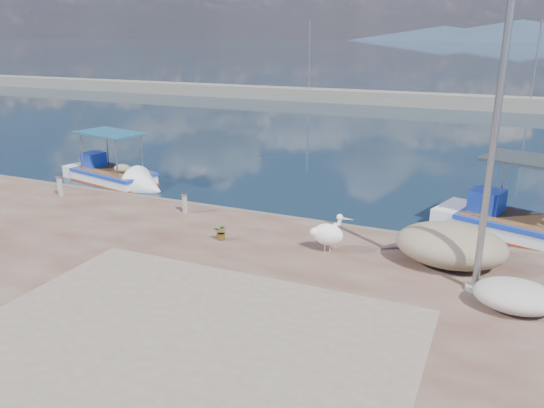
{
  "coord_description": "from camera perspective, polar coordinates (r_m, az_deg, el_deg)",
  "views": [
    {
      "loc": [
        6.3,
        -10.47,
        6.3
      ],
      "look_at": [
        0.0,
        3.8,
        1.3
      ],
      "focal_mm": 35.0,
      "sensor_mm": 36.0,
      "label": 1
    }
  ],
  "objects": [
    {
      "name": "boat_left",
      "position": [
        24.77,
        -16.72,
        2.76
      ],
      "size": [
        5.71,
        2.93,
        2.62
      ],
      "rotation": [
        0.0,
        0.0,
        -0.22
      ],
      "color": "white",
      "rests_on": "ground"
    },
    {
      "name": "boat_right",
      "position": [
        18.98,
        26.14,
        -2.75
      ],
      "size": [
        6.67,
        3.86,
        3.05
      ],
      "rotation": [
        0.0,
        0.0,
        -0.3
      ],
      "color": "white",
      "rests_on": "ground"
    },
    {
      "name": "potted_plant",
      "position": [
        15.72,
        -5.44,
        -3.01
      ],
      "size": [
        0.48,
        0.43,
        0.49
      ],
      "primitive_type": "imported",
      "rotation": [
        0.0,
        0.0,
        0.12
      ],
      "color": "#33722D",
      "rests_on": "quay"
    },
    {
      "name": "bollard_far",
      "position": [
        21.4,
        -21.85,
        1.93
      ],
      "size": [
        0.26,
        0.26,
        0.79
      ],
      "color": "gray",
      "rests_on": "quay"
    },
    {
      "name": "bollard_near",
      "position": [
        18.22,
        -9.37,
        0.21
      ],
      "size": [
        0.23,
        0.23,
        0.69
      ],
      "color": "gray",
      "rests_on": "quay"
    },
    {
      "name": "lamp_post",
      "position": [
        12.65,
        22.58,
        5.01
      ],
      "size": [
        0.44,
        0.96,
        7.0
      ],
      "color": "gray",
      "rests_on": "quay"
    },
    {
      "name": "mountains",
      "position": [
        660.48,
        24.74,
        16.5
      ],
      "size": [
        370.0,
        280.0,
        22.0
      ],
      "color": "#28384C",
      "rests_on": "ground"
    },
    {
      "name": "ground",
      "position": [
        13.74,
        -6.5,
        -9.63
      ],
      "size": [
        1400.0,
        1400.0,
        0.0
      ],
      "primitive_type": "plane",
      "color": "#162635",
      "rests_on": "ground"
    },
    {
      "name": "net_pile_c",
      "position": [
        14.61,
        18.68,
        -4.23
      ],
      "size": [
        2.84,
        2.03,
        1.12
      ],
      "primitive_type": "ellipsoid",
      "color": "tan",
      "rests_on": "quay"
    },
    {
      "name": "net_pile_d",
      "position": [
        12.94,
        24.71,
        -8.97
      ],
      "size": [
        1.78,
        1.33,
        0.67
      ],
      "primitive_type": "ellipsoid",
      "color": "beige",
      "rests_on": "quay"
    },
    {
      "name": "quay_patch",
      "position": [
        10.84,
        -10.07,
        -14.86
      ],
      "size": [
        9.0,
        7.0,
        0.01
      ],
      "primitive_type": "cube",
      "color": "gray",
      "rests_on": "quay"
    },
    {
      "name": "breakwater",
      "position": [
        51.18,
        16.9,
        10.63
      ],
      "size": [
        120.0,
        2.2,
        7.5
      ],
      "color": "gray",
      "rests_on": "ground"
    },
    {
      "name": "pelican",
      "position": [
        14.77,
        6.1,
        -3.21
      ],
      "size": [
        1.19,
        0.71,
        1.13
      ],
      "rotation": [
        0.0,
        0.0,
        0.22
      ],
      "color": "tan",
      "rests_on": "quay"
    }
  ]
}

